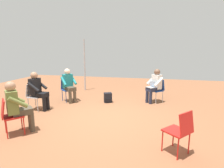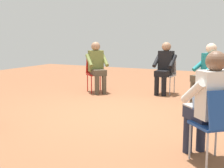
{
  "view_description": "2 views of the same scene",
  "coord_description": "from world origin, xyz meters",
  "px_view_note": "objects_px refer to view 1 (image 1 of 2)",
  "views": [
    {
      "loc": [
        1.29,
        -4.63,
        1.92
      ],
      "look_at": [
        0.27,
        -0.03,
        0.99
      ],
      "focal_mm": 28.0,
      "sensor_mm": 36.0,
      "label": 1
    },
    {
      "loc": [
        4.94,
        2.41,
        1.4
      ],
      "look_at": [
        -0.01,
        -0.13,
        0.53
      ],
      "focal_mm": 50.0,
      "sensor_mm": 36.0,
      "label": 2
    }
  ],
  "objects_px": {
    "person_in_black": "(38,89)",
    "person_in_olive": "(17,105)",
    "backpack_near_laptop_user": "(108,98)",
    "chair_west": "(34,95)",
    "chair_southeast": "(180,130)",
    "person_with_laptop": "(155,84)",
    "chair_northwest": "(67,88)",
    "person_in_teal": "(69,83)",
    "chair_southwest": "(10,114)",
    "chair_northeast": "(158,89)"
  },
  "relations": [
    {
      "from": "chair_southwest",
      "to": "backpack_near_laptop_user",
      "type": "xyz_separation_m",
      "value": [
        1.55,
        2.94,
        -0.34
      ]
    },
    {
      "from": "chair_southeast",
      "to": "person_in_black",
      "type": "bearing_deg",
      "value": 110.43
    },
    {
      "from": "chair_northwest",
      "to": "person_in_olive",
      "type": "height_order",
      "value": "person_in_olive"
    },
    {
      "from": "chair_southeast",
      "to": "person_with_laptop",
      "type": "bearing_deg",
      "value": 49.3
    },
    {
      "from": "person_with_laptop",
      "to": "person_in_olive",
      "type": "height_order",
      "value": "same"
    },
    {
      "from": "person_with_laptop",
      "to": "person_in_teal",
      "type": "bearing_deg",
      "value": 57.16
    },
    {
      "from": "chair_northwest",
      "to": "chair_northeast",
      "type": "bearing_deg",
      "value": 139.49
    },
    {
      "from": "chair_west",
      "to": "backpack_near_laptop_user",
      "type": "distance_m",
      "value": 2.53
    },
    {
      "from": "person_in_black",
      "to": "person_in_olive",
      "type": "distance_m",
      "value": 1.63
    },
    {
      "from": "person_in_olive",
      "to": "backpack_near_laptop_user",
      "type": "bearing_deg",
      "value": 104.99
    },
    {
      "from": "chair_northeast",
      "to": "person_in_black",
      "type": "relative_size",
      "value": 0.69
    },
    {
      "from": "chair_southeast",
      "to": "person_with_laptop",
      "type": "xyz_separation_m",
      "value": [
        -0.4,
        3.3,
        0.2
      ]
    },
    {
      "from": "chair_southeast",
      "to": "chair_west",
      "type": "xyz_separation_m",
      "value": [
        -4.23,
        1.64,
        0.0
      ]
    },
    {
      "from": "person_with_laptop",
      "to": "person_in_black",
      "type": "xyz_separation_m",
      "value": [
        -3.66,
        -1.67,
        0.0
      ]
    },
    {
      "from": "person_in_black",
      "to": "person_in_teal",
      "type": "bearing_deg",
      "value": 154.83
    },
    {
      "from": "person_in_olive",
      "to": "backpack_near_laptop_user",
      "type": "xyz_separation_m",
      "value": [
        1.44,
        2.82,
        -0.54
      ]
    },
    {
      "from": "chair_southeast",
      "to": "backpack_near_laptop_user",
      "type": "bearing_deg",
      "value": 77.76
    },
    {
      "from": "person_with_laptop",
      "to": "person_in_black",
      "type": "bearing_deg",
      "value": 70.91
    },
    {
      "from": "person_in_black",
      "to": "person_in_olive",
      "type": "relative_size",
      "value": 1.0
    },
    {
      "from": "chair_southwest",
      "to": "chair_west",
      "type": "bearing_deg",
      "value": 151.98
    },
    {
      "from": "chair_northwest",
      "to": "person_in_teal",
      "type": "relative_size",
      "value": 0.69
    },
    {
      "from": "person_with_laptop",
      "to": "backpack_near_laptop_user",
      "type": "height_order",
      "value": "person_with_laptop"
    },
    {
      "from": "chair_southeast",
      "to": "backpack_near_laptop_user",
      "type": "xyz_separation_m",
      "value": [
        -2.08,
        2.92,
        -0.34
      ]
    },
    {
      "from": "chair_southeast",
      "to": "person_in_olive",
      "type": "xyz_separation_m",
      "value": [
        -3.51,
        0.1,
        0.2
      ]
    },
    {
      "from": "chair_west",
      "to": "person_in_black",
      "type": "relative_size",
      "value": 0.69
    },
    {
      "from": "chair_southwest",
      "to": "chair_west",
      "type": "height_order",
      "value": "same"
    },
    {
      "from": "chair_southeast",
      "to": "person_in_teal",
      "type": "xyz_separation_m",
      "value": [
        -3.52,
        2.71,
        0.2
      ]
    },
    {
      "from": "backpack_near_laptop_user",
      "to": "person_in_teal",
      "type": "bearing_deg",
      "value": -171.84
    },
    {
      "from": "chair_southwest",
      "to": "chair_southeast",
      "type": "bearing_deg",
      "value": 42.39
    },
    {
      "from": "chair_northwest",
      "to": "person_in_black",
      "type": "distance_m",
      "value": 1.27
    },
    {
      "from": "backpack_near_laptop_user",
      "to": "chair_southeast",
      "type": "bearing_deg",
      "value": -54.57
    },
    {
      "from": "chair_northeast",
      "to": "person_in_teal",
      "type": "relative_size",
      "value": 0.69
    },
    {
      "from": "chair_southwest",
      "to": "person_with_laptop",
      "type": "height_order",
      "value": "person_with_laptop"
    },
    {
      "from": "chair_southwest",
      "to": "chair_northeast",
      "type": "distance_m",
      "value": 4.8
    },
    {
      "from": "person_in_teal",
      "to": "chair_northeast",
      "type": "bearing_deg",
      "value": 141.69
    },
    {
      "from": "person_in_black",
      "to": "backpack_near_laptop_user",
      "type": "relative_size",
      "value": 3.44
    },
    {
      "from": "chair_southwest",
      "to": "person_in_black",
      "type": "bearing_deg",
      "value": 146.81
    },
    {
      "from": "chair_west",
      "to": "chair_southeast",
      "type": "bearing_deg",
      "value": 70.53
    },
    {
      "from": "backpack_near_laptop_user",
      "to": "chair_west",
      "type": "bearing_deg",
      "value": -149.31
    },
    {
      "from": "chair_west",
      "to": "person_with_laptop",
      "type": "height_order",
      "value": "person_with_laptop"
    },
    {
      "from": "chair_southeast",
      "to": "chair_northwest",
      "type": "xyz_separation_m",
      "value": [
        -3.65,
        2.82,
        0.0
      ]
    },
    {
      "from": "chair_southwest",
      "to": "chair_northeast",
      "type": "xyz_separation_m",
      "value": [
        3.34,
        3.45,
        0.0
      ]
    },
    {
      "from": "chair_southwest",
      "to": "backpack_near_laptop_user",
      "type": "height_order",
      "value": "chair_southwest"
    },
    {
      "from": "chair_west",
      "to": "person_with_laptop",
      "type": "relative_size",
      "value": 0.69
    },
    {
      "from": "person_in_black",
      "to": "chair_west",
      "type": "bearing_deg",
      "value": -90.0
    },
    {
      "from": "chair_northwest",
      "to": "backpack_near_laptop_user",
      "type": "distance_m",
      "value": 1.61
    },
    {
      "from": "chair_southeast",
      "to": "chair_northwest",
      "type": "bearing_deg",
      "value": 94.65
    },
    {
      "from": "chair_west",
      "to": "person_with_laptop",
      "type": "bearing_deg",
      "value": 115.21
    },
    {
      "from": "person_with_laptop",
      "to": "backpack_near_laptop_user",
      "type": "relative_size",
      "value": 3.44
    },
    {
      "from": "chair_west",
      "to": "person_with_laptop",
      "type": "distance_m",
      "value": 4.18
    }
  ]
}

